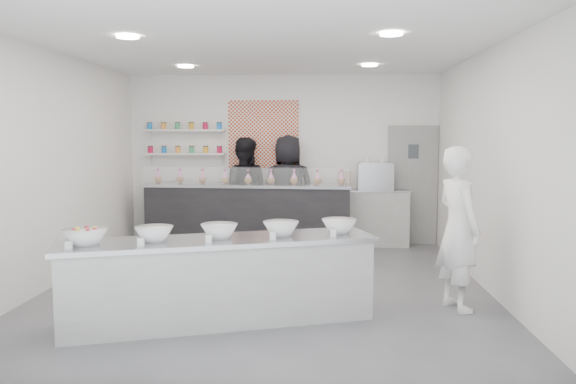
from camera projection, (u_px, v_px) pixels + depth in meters
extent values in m
plane|color=#515156|center=(268.00, 286.00, 7.21)|extent=(6.00, 6.00, 0.00)
plane|color=white|center=(267.00, 48.00, 6.91)|extent=(6.00, 6.00, 0.00)
plane|color=white|center=(283.00, 160.00, 10.04)|extent=(5.50, 0.00, 5.50)
plane|color=white|center=(55.00, 169.00, 7.22)|extent=(0.00, 6.00, 6.00)
plane|color=white|center=(489.00, 170.00, 6.90)|extent=(0.00, 6.00, 6.00)
cube|color=gray|center=(412.00, 185.00, 9.92)|extent=(0.88, 0.04, 2.10)
cube|color=#AE2B06|center=(263.00, 134.00, 9.99)|extent=(1.25, 0.03, 1.20)
cube|color=silver|center=(185.00, 154.00, 10.03)|extent=(1.45, 0.22, 0.04)
cube|color=silver|center=(185.00, 130.00, 9.99)|extent=(1.45, 0.22, 0.04)
cylinder|color=white|center=(128.00, 37.00, 6.00)|extent=(0.24, 0.24, 0.02)
cylinder|color=white|center=(391.00, 34.00, 5.84)|extent=(0.24, 0.24, 0.02)
cylinder|color=white|center=(186.00, 67.00, 8.58)|extent=(0.24, 0.24, 0.02)
cylinder|color=white|center=(370.00, 65.00, 8.42)|extent=(0.24, 0.24, 0.02)
cube|color=#9E9E99|center=(220.00, 280.00, 5.79)|extent=(3.28, 1.68, 0.88)
cube|color=black|center=(248.00, 215.00, 9.70)|extent=(3.58, 0.86, 1.10)
cube|color=white|center=(244.00, 176.00, 9.32)|extent=(3.50, 0.22, 0.30)
cube|color=#9E9E99|center=(370.00, 218.00, 9.83)|extent=(1.33, 0.42, 0.99)
cube|color=#93969E|center=(375.00, 176.00, 9.76)|extent=(0.60, 0.42, 0.46)
imported|color=white|center=(458.00, 228.00, 6.19)|extent=(0.63, 0.77, 1.81)
imported|color=black|center=(243.00, 191.00, 9.92)|extent=(0.92, 0.72, 1.90)
imported|color=black|center=(288.00, 190.00, 9.87)|extent=(0.95, 0.63, 1.94)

